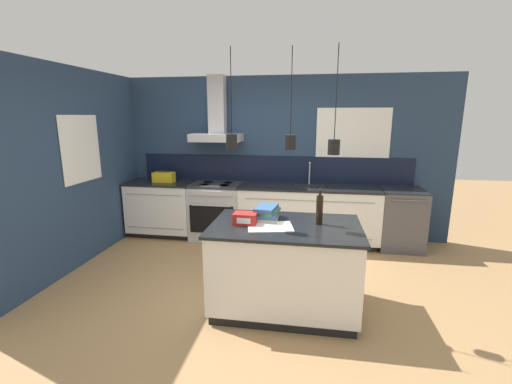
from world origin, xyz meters
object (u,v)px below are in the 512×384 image
Objects in this scene: oven_range at (217,211)px; dishwasher at (401,219)px; bottle_on_island at (319,209)px; book_stack at (267,213)px; yellow_toolbox at (164,177)px; red_supply_box at (245,218)px.

dishwasher is at bearing 0.08° from oven_range.
oven_range is 2.54m from bottle_on_island.
dishwasher is 2.54× the size of book_stack.
bottle_on_island is 3.12m from yellow_toolbox.
yellow_toolbox is (-2.49, 1.88, -0.07)m from bottle_on_island.
oven_range is 2.87m from dishwasher.
book_stack is at bearing -135.18° from dishwasher.
oven_range is 2.52× the size of bottle_on_island.
bottle_on_island is at bearing -123.93° from dishwasher.
yellow_toolbox is at bearing 137.26° from book_stack.
red_supply_box is (0.86, -1.99, 0.51)m from oven_range.
bottle_on_island reaches higher than book_stack.
oven_range is 3.96× the size of red_supply_box.
book_stack is 1.05× the size of yellow_toolbox.
yellow_toolbox is at bearing 180.00° from dishwasher.
book_stack is (1.06, -1.79, 0.52)m from oven_range.
dishwasher is at bearing -0.00° from yellow_toolbox.
yellow_toolbox reaches higher than book_stack.
oven_range is 2.15m from book_stack.
yellow_toolbox is at bearing 179.72° from oven_range.
book_stack is at bearing 45.55° from red_supply_box.
bottle_on_island is 1.57× the size of red_supply_box.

